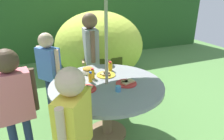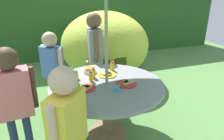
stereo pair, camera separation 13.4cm
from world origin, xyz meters
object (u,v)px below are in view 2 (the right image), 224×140
wooden_chair (99,61)px  child_in_grey_shirt (95,45)px  juice_bottle_far_left (76,75)px  plate_far_right (127,83)px  juice_bottle_front_edge (93,73)px  juice_bottle_back_edge (71,72)px  juice_bottle_near_right (83,102)px  dome_tent (105,45)px  plate_near_left (107,74)px  juice_bottle_center_back (91,77)px  child_in_yellow_shirt (67,121)px  juice_bottle_mid_right (112,66)px  plate_center_front (86,88)px  cup_near (117,89)px  snack_bowl (90,70)px  child_in_blue_shirt (52,63)px  garden_table (107,92)px  juice_bottle_mid_left (71,81)px  child_in_pink_shirt (13,94)px

wooden_chair → child_in_grey_shirt: child_in_grey_shirt is taller
juice_bottle_far_left → plate_far_right: bearing=-33.9°
juice_bottle_front_edge → juice_bottle_back_edge: juice_bottle_front_edge is taller
juice_bottle_near_right → dome_tent: bearing=67.9°
plate_far_right → juice_bottle_front_edge: bearing=136.1°
plate_near_left → juice_bottle_center_back: (-0.24, -0.11, 0.05)m
child_in_yellow_shirt → juice_bottle_mid_right: 1.32m
plate_center_front → juice_bottle_near_right: (-0.11, -0.37, 0.04)m
juice_bottle_mid_right → cup_near: 0.62m
wooden_chair → snack_bowl: bearing=-101.8°
child_in_blue_shirt → juice_bottle_near_right: (0.19, -1.21, -0.01)m
child_in_blue_shirt → plate_far_right: (0.77, -0.88, -0.05)m
garden_table → juice_bottle_mid_right: bearing=61.9°
snack_bowl → juice_bottle_center_back: bearing=-100.4°
wooden_chair → juice_bottle_center_back: wooden_chair is taller
child_in_blue_shirt → juice_bottle_mid_left: size_ratio=11.57×
dome_tent → cup_near: bearing=-93.9°
garden_table → snack_bowl: size_ratio=8.05×
child_in_yellow_shirt → plate_far_right: 0.99m
juice_bottle_mid_left → child_in_yellow_shirt: bearing=-100.4°
child_in_grey_shirt → juice_bottle_front_edge: bearing=-8.9°
juice_bottle_mid_left → child_in_grey_shirt: bearing=60.2°
juice_bottle_near_right → juice_bottle_center_back: 0.58m
child_in_grey_shirt → juice_bottle_center_back: 0.96m
cup_near → juice_bottle_near_right: bearing=-155.1°
child_in_yellow_shirt → juice_bottle_center_back: size_ratio=9.69×
child_in_pink_shirt → juice_bottle_mid_right: 1.28m
child_in_yellow_shirt → juice_bottle_mid_right: child_in_yellow_shirt is taller
wooden_chair → juice_bottle_front_edge: (-0.35, -1.02, 0.21)m
juice_bottle_far_left → juice_bottle_center_back: size_ratio=0.84×
juice_bottle_center_back → juice_bottle_mid_right: 0.43m
garden_table → child_in_pink_shirt: child_in_pink_shirt is taller
juice_bottle_mid_right → juice_bottle_back_edge: bearing=-179.9°
child_in_blue_shirt → child_in_pink_shirt: size_ratio=0.95×
wooden_chair → child_in_pink_shirt: 1.84m
juice_bottle_far_left → cup_near: juice_bottle_far_left is taller
juice_bottle_center_back → juice_bottle_back_edge: (-0.20, 0.25, -0.01)m
juice_bottle_center_back → juice_bottle_mid_left: bearing=-177.4°
snack_bowl → juice_bottle_back_edge: juice_bottle_back_edge is taller
plate_center_front → juice_bottle_mid_left: 0.22m
juice_bottle_front_edge → juice_bottle_back_edge: size_ratio=1.18×
child_in_yellow_shirt → plate_near_left: bearing=3.9°
juice_bottle_near_right → juice_bottle_front_edge: 0.69m
plate_center_front → juice_bottle_front_edge: bearing=59.5°
dome_tent → child_in_yellow_shirt: size_ratio=1.71×
garden_table → dome_tent: size_ratio=0.63×
child_in_blue_shirt → child_in_pink_shirt: child_in_pink_shirt is taller
juice_bottle_near_right → juice_bottle_mid_left: (-0.03, 0.53, -0.00)m
child_in_blue_shirt → juice_bottle_mid_right: (0.76, -0.42, -0.00)m
child_in_grey_shirt → child_in_yellow_shirt: (-0.68, -1.75, -0.11)m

